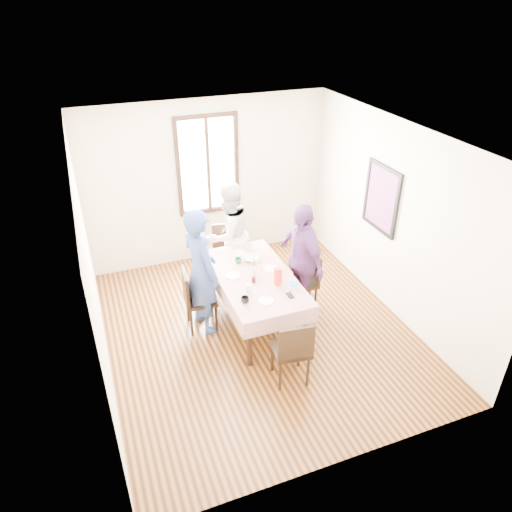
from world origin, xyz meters
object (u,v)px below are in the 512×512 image
at_px(chair_near, 291,349).
at_px(person_left, 200,271).
at_px(chair_left, 201,299).
at_px(chair_far, 228,254).
at_px(dining_table, 255,299).
at_px(person_right, 301,260).
at_px(person_far, 228,234).
at_px(chair_right, 300,282).

relative_size(chair_near, person_left, 0.51).
height_order(chair_left, person_left, person_left).
bearing_deg(chair_near, chair_far, 97.19).
distance_m(dining_table, chair_left, 0.75).
bearing_deg(chair_left, dining_table, 82.56).
xyz_separation_m(chair_left, person_right, (1.43, -0.11, 0.38)).
distance_m(chair_near, person_far, 2.39).
bearing_deg(chair_far, chair_right, 130.17).
height_order(chair_far, person_left, person_left).
bearing_deg(person_right, chair_right, 83.21).
bearing_deg(chair_near, dining_table, 97.19).
relative_size(person_left, person_right, 1.07).
relative_size(dining_table, person_right, 1.03).
bearing_deg(chair_far, chair_left, 62.48).
relative_size(dining_table, chair_far, 1.90).
relative_size(person_far, person_right, 0.99).
xyz_separation_m(chair_near, person_right, (0.70, 1.24, 0.38)).
xyz_separation_m(chair_right, chair_far, (-0.72, 1.13, 0.00)).
bearing_deg(dining_table, chair_right, 4.27).
distance_m(chair_left, chair_right, 1.45).
relative_size(chair_left, chair_right, 1.00).
xyz_separation_m(dining_table, chair_right, (0.72, 0.05, 0.08)).
xyz_separation_m(dining_table, person_far, (0.00, 1.17, 0.46)).
height_order(chair_right, person_left, person_left).
height_order(dining_table, chair_far, chair_far).
relative_size(chair_right, person_left, 0.51).
relative_size(chair_near, person_far, 0.55).
xyz_separation_m(chair_left, chair_right, (1.45, -0.11, 0.00)).
distance_m(chair_left, person_left, 0.44).
bearing_deg(chair_near, person_right, 67.65).
xyz_separation_m(chair_near, person_left, (-0.70, 1.35, 0.44)).
bearing_deg(dining_table, person_left, 167.04).
xyz_separation_m(chair_right, person_far, (-0.72, 1.11, 0.38)).
distance_m(chair_left, chair_near, 1.53).
xyz_separation_m(chair_far, person_far, (0.00, -0.02, 0.38)).
bearing_deg(person_left, chair_right, -109.21).
height_order(dining_table, chair_left, chair_left).
xyz_separation_m(chair_left, person_far, (0.72, 1.01, 0.38)).
height_order(dining_table, person_far, person_far).
distance_m(chair_far, chair_near, 2.38).
bearing_deg(person_far, chair_near, 66.37).
xyz_separation_m(person_left, person_far, (0.70, 1.01, -0.06)).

